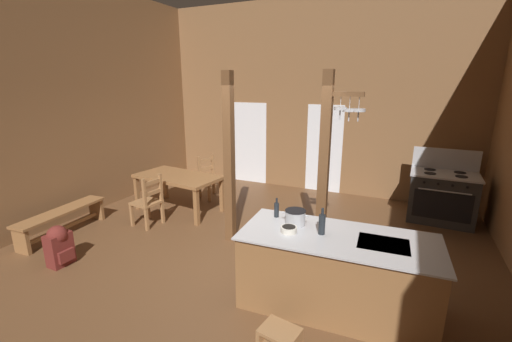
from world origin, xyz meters
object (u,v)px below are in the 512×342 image
object	(u,v)px
step_stool	(280,340)
ladderback_chair_near_window	(210,178)
bottle_tall_on_counter	(322,224)
backpack	(59,244)
stockpot_on_counter	(295,217)
ladderback_chair_by_post	(148,202)
kitchen_island	(336,272)
dining_table	(178,180)
mixing_bowl_on_counter	(289,229)
bench_along_left_wall	(62,218)
stove_range	(442,196)
bottle_short_on_counter	(277,209)

from	to	relation	value
step_stool	ladderback_chair_near_window	size ratio (longest dim) A/B	0.42
step_stool	bottle_tall_on_counter	xyz separation A→B (m)	(0.14, 0.94, 0.84)
backpack	stockpot_on_counter	distance (m)	3.39
stockpot_on_counter	step_stool	bearing A→B (deg)	-78.81
ladderback_chair_near_window	ladderback_chair_by_post	xyz separation A→B (m)	(-0.19, -1.79, 0.00)
ladderback_chair_by_post	stockpot_on_counter	distance (m)	3.16
kitchen_island	bottle_tall_on_counter	world-z (taller)	bottle_tall_on_counter
dining_table	bottle_tall_on_counter	xyz separation A→B (m)	(3.32, -1.77, 0.36)
kitchen_island	bottle_tall_on_counter	size ratio (longest dim) A/B	7.16
stockpot_on_counter	bottle_tall_on_counter	xyz separation A→B (m)	(0.35, -0.13, 0.03)
mixing_bowl_on_counter	bench_along_left_wall	bearing A→B (deg)	178.23
stockpot_on_counter	ladderback_chair_by_post	bearing A→B (deg)	165.10
ladderback_chair_near_window	bench_along_left_wall	world-z (taller)	ladderback_chair_near_window
step_stool	bench_along_left_wall	world-z (taller)	bench_along_left_wall
ladderback_chair_near_window	stockpot_on_counter	distance (m)	3.87
ladderback_chair_near_window	bottle_tall_on_counter	bearing A→B (deg)	-40.55
dining_table	backpack	bearing A→B (deg)	-96.19
bench_along_left_wall	stockpot_on_counter	distance (m)	4.15
stove_range	mixing_bowl_on_counter	size ratio (longest dim) A/B	7.10
kitchen_island	stove_range	bearing A→B (deg)	68.63
mixing_bowl_on_counter	stockpot_on_counter	bearing A→B (deg)	89.91
mixing_bowl_on_counter	bottle_tall_on_counter	size ratio (longest dim) A/B	0.60
bottle_tall_on_counter	stove_range	bearing A→B (deg)	66.10
ladderback_chair_by_post	mixing_bowl_on_counter	world-z (taller)	mixing_bowl_on_counter
kitchen_island	bench_along_left_wall	world-z (taller)	kitchen_island
bottle_tall_on_counter	bench_along_left_wall	bearing A→B (deg)	179.73
ladderback_chair_by_post	ladderback_chair_near_window	bearing A→B (deg)	84.09
stockpot_on_counter	bottle_short_on_counter	bearing A→B (deg)	156.51
backpack	bottle_tall_on_counter	bearing A→B (deg)	10.55
ladderback_chair_near_window	bottle_short_on_counter	distance (m)	3.58
dining_table	bench_along_left_wall	distance (m)	2.11
bench_along_left_wall	bottle_short_on_counter	xyz separation A→B (m)	(3.81, 0.23, 0.68)
kitchen_island	mixing_bowl_on_counter	size ratio (longest dim) A/B	11.85
kitchen_island	backpack	distance (m)	3.83
stove_range	step_stool	xyz separation A→B (m)	(-1.63, -4.30, -0.30)
stove_range	ladderback_chair_by_post	distance (m)	5.43
backpack	bottle_tall_on_counter	xyz separation A→B (m)	(3.58, 0.67, 0.70)
dining_table	backpack	distance (m)	2.47
step_stool	backpack	distance (m)	3.46
stove_range	bottle_short_on_counter	size ratio (longest dim) A/B	5.33
backpack	bottle_short_on_counter	distance (m)	3.16
bottle_tall_on_counter	ladderback_chair_near_window	bearing A→B (deg)	139.45
mixing_bowl_on_counter	stove_range	bearing A→B (deg)	62.04
dining_table	bottle_short_on_counter	distance (m)	3.10
step_stool	ladderback_chair_by_post	xyz separation A→B (m)	(-3.22, 1.87, 0.27)
ladderback_chair_near_window	mixing_bowl_on_counter	world-z (taller)	mixing_bowl_on_counter
ladderback_chair_by_post	bench_along_left_wall	size ratio (longest dim) A/B	0.60
dining_table	ladderback_chair_near_window	world-z (taller)	ladderback_chair_near_window
ladderback_chair_near_window	bottle_short_on_counter	world-z (taller)	bottle_short_on_counter
step_stool	backpack	bearing A→B (deg)	175.48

